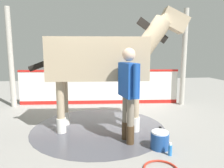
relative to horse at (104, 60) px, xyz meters
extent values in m
cube|color=gray|center=(0.35, -0.07, -1.54)|extent=(16.00, 16.00, 0.02)
cylinder|color=#4C4C54|center=(0.01, 0.12, -1.52)|extent=(3.00, 3.00, 0.00)
cube|color=white|center=(2.20, -0.07, -0.99)|extent=(0.52, 5.20, 1.08)
cube|color=red|center=(2.20, -0.07, -0.42)|extent=(0.55, 5.20, 0.06)
cube|color=red|center=(2.20, -0.07, -1.47)|extent=(0.53, 5.20, 0.12)
cylinder|color=#B7B2A8|center=(1.72, -2.74, -0.01)|extent=(0.16, 0.16, 3.04)
cylinder|color=#B7B2A8|center=(2.20, 2.64, -0.01)|extent=(0.16, 0.16, 3.04)
cube|color=tan|center=(0.01, 0.12, 0.04)|extent=(1.06, 2.16, 0.88)
cylinder|color=tan|center=(0.18, -0.69, -0.96)|extent=(0.16, 0.16, 1.12)
cylinder|color=silver|center=(0.18, -0.69, -1.37)|extent=(0.20, 0.20, 0.31)
cylinder|color=tan|center=(-0.30, -0.65, -0.96)|extent=(0.16, 0.16, 1.12)
cylinder|color=silver|center=(-0.30, -0.65, -1.37)|extent=(0.20, 0.20, 0.31)
cylinder|color=tan|center=(0.32, 0.89, -0.96)|extent=(0.16, 0.16, 1.12)
cylinder|color=silver|center=(0.32, 0.89, -1.37)|extent=(0.20, 0.20, 0.31)
cylinder|color=tan|center=(-0.16, 0.93, -0.96)|extent=(0.16, 0.16, 1.12)
cylinder|color=silver|center=(-0.16, 0.93, -1.37)|extent=(0.20, 0.20, 0.31)
cylinder|color=tan|center=(-0.09, -1.05, 0.51)|extent=(0.47, 0.83, 0.90)
cube|color=black|center=(-0.09, -1.05, 0.64)|extent=(0.12, 0.70, 0.56)
cube|color=tan|center=(-0.13, -1.51, 0.85)|extent=(0.34, 0.67, 0.56)
cylinder|color=black|center=(0.11, 1.26, -0.06)|extent=(0.18, 0.71, 0.35)
cylinder|color=#47331E|center=(-0.90, -0.40, -1.35)|extent=(0.15, 0.15, 0.35)
cylinder|color=slate|center=(-0.90, -0.40, -0.91)|extent=(0.13, 0.13, 0.53)
cylinder|color=#47331E|center=(-0.67, -0.36, -1.35)|extent=(0.15, 0.15, 0.35)
cylinder|color=slate|center=(-0.67, -0.36, -0.91)|extent=(0.13, 0.13, 0.53)
cube|color=#19479E|center=(-0.79, -0.38, -0.33)|extent=(0.55, 0.31, 0.63)
cylinder|color=#19479E|center=(-1.09, -0.44, -0.31)|extent=(0.09, 0.09, 0.60)
cylinder|color=#19479E|center=(-0.48, -0.33, -0.31)|extent=(0.09, 0.09, 0.60)
sphere|color=beige|center=(-0.79, -0.38, 0.13)|extent=(0.24, 0.24, 0.24)
cylinder|color=#1E478C|center=(-1.16, -0.88, -1.38)|extent=(0.32, 0.32, 0.29)
cylinder|color=white|center=(-1.16, -0.88, -1.23)|extent=(0.30, 0.30, 0.03)
cylinder|color=white|center=(-0.73, -1.06, -1.43)|extent=(0.08, 0.08, 0.19)
cylinder|color=black|center=(-0.73, -1.06, -1.31)|extent=(0.05, 0.05, 0.04)
cylinder|color=blue|center=(-1.43, -0.96, -1.44)|extent=(0.06, 0.06, 0.18)
cylinder|color=white|center=(-1.43, -0.96, -1.32)|extent=(0.04, 0.04, 0.04)
camera|label=1|loc=(-4.44, 0.44, 0.17)|focal=32.71mm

